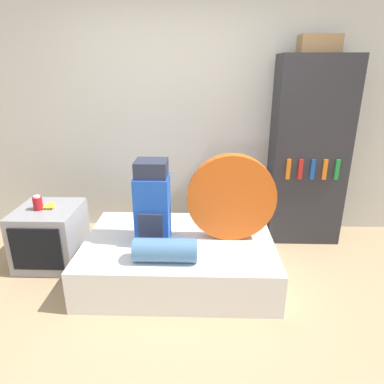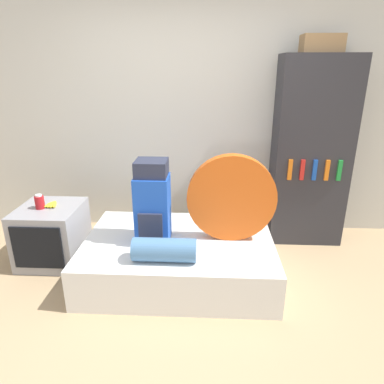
% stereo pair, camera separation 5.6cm
% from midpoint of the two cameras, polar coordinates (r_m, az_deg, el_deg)
% --- Properties ---
extents(ground_plane, '(16.00, 16.00, 0.00)m').
position_cam_midpoint_polar(ground_plane, '(2.75, -1.39, -21.08)').
color(ground_plane, tan).
extents(wall_back, '(8.00, 0.05, 2.60)m').
position_cam_midpoint_polar(wall_back, '(3.85, 0.40, 12.45)').
color(wall_back, silver).
rests_on(wall_back, ground_plane).
extents(bed, '(1.67, 1.16, 0.37)m').
position_cam_midpoint_polar(bed, '(3.18, -1.63, -10.76)').
color(bed, white).
rests_on(bed, ground_plane).
extents(backpack, '(0.29, 0.30, 0.72)m').
position_cam_midpoint_polar(backpack, '(2.95, -6.05, -1.82)').
color(backpack, blue).
rests_on(backpack, bed).
extents(tent_bag, '(0.77, 0.10, 0.77)m').
position_cam_midpoint_polar(tent_bag, '(2.96, 7.13, -1.02)').
color(tent_bag, '#E05B19').
rests_on(tent_bag, bed).
extents(sleeping_roll, '(0.50, 0.19, 0.19)m').
position_cam_midpoint_polar(sleeping_roll, '(2.73, -4.03, -9.59)').
color(sleeping_roll, teal).
rests_on(sleeping_roll, bed).
extents(television, '(0.57, 0.61, 0.56)m').
position_cam_midpoint_polar(television, '(3.62, -21.88, -6.52)').
color(television, '#939399').
rests_on(television, ground_plane).
extents(canister, '(0.08, 0.08, 0.14)m').
position_cam_midpoint_polar(canister, '(3.49, -23.65, -1.52)').
color(canister, '#B2191E').
rests_on(canister, television).
extents(banana_bunch, '(0.12, 0.16, 0.03)m').
position_cam_midpoint_polar(banana_bunch, '(3.52, -21.83, -1.91)').
color(banana_bunch, yellow).
rests_on(banana_bunch, television).
extents(bookshelf, '(0.76, 0.41, 1.94)m').
position_cam_midpoint_polar(bookshelf, '(3.79, 19.54, 6.05)').
color(bookshelf, '#2D2D33').
rests_on(bookshelf, ground_plane).
extents(cardboard_box, '(0.37, 0.23, 0.17)m').
position_cam_midpoint_polar(cardboard_box, '(3.71, 21.25, 22.05)').
color(cardboard_box, '#99754C').
rests_on(cardboard_box, bookshelf).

